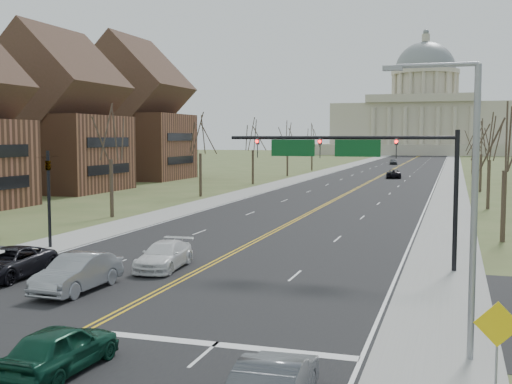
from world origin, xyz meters
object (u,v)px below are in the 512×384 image
Objects in this scene: street_light at (466,190)px; car_sb_outer_lead at (9,263)px; car_far_sb at (393,162)px; car_far_nb at (393,174)px; warn_sign at (497,336)px; signal_left at (49,188)px; car_nb_inner_lead at (61,348)px; signal_mast at (356,157)px; car_sb_inner_second at (164,256)px; car_sb_inner_lead at (78,273)px.

street_light is 1.72× the size of car_sb_outer_lead.
street_light reaches higher than car_far_sb.
warn_sign is at bearing 90.38° from car_far_nb.
street_light is at bearing 90.20° from car_far_nb.
signal_left is at bearing 144.98° from warn_sign.
car_far_sb is at bearing -85.58° from car_nb_inner_lead.
signal_left is 1.35× the size of car_far_sb.
signal_mast is 2.29× the size of car_sb_outer_lead.
signal_mast is 19.74m from car_nb_inner_lead.
street_light is at bearing -154.28° from car_nb_inner_lead.
car_sb_outer_lead is 83.28m from car_far_nb.
car_far_nb is (14.21, 74.49, -2.99)m from signal_left.
car_nb_inner_lead is 0.94× the size of car_far_sb.
car_nb_inner_lead is 0.87× the size of car_sb_inner_second.
car_sb_inner_second is at bearing 80.35° from car_far_nb.
signal_left is 0.66× the size of street_light.
car_sb_outer_lead is (-9.74, 10.09, 0.02)m from car_nb_inner_lead.
street_light is at bearing -37.39° from car_sb_inner_second.
signal_left is 75.90m from car_far_nb.
car_far_nb is (4.58, 78.41, 0.02)m from car_sb_inner_second.
car_sb_inner_lead is 1.13× the size of car_far_sb.
signal_left is (-18.95, 0.00, -2.05)m from signal_mast.
car_sb_inner_second is 0.93× the size of car_far_nb.
street_light is 5.20m from warn_sign.
car_sb_inner_second is at bearing 75.13° from car_sb_inner_lead.
signal_mast is 2.74× the size of car_far_sb.
signal_mast is 15.23m from car_sb_inner_lead.
signal_mast is 2.90× the size of car_nb_inner_lead.
car_far_sb reaches higher than car_sb_outer_lead.
car_far_nb is (1.12, 92.66, 0.00)m from car_nb_inner_lead.
car_nb_inner_lead is at bearing -54.21° from signal_left.
street_light is (5.29, -13.50, -0.54)m from signal_mast.
car_sb_inner_second is (6.27, 4.16, -0.04)m from car_sb_outer_lead.
car_far_nb is (6.18, 83.91, -0.11)m from car_sb_inner_lead.
car_sb_outer_lead is (3.36, -8.08, -2.97)m from signal_left.
car_sb_inner_lead is 0.97× the size of car_far_nb.
car_sb_outer_lead is at bearing -152.60° from signal_mast.
street_light is at bearing -29.12° from signal_left.
car_sb_outer_lead is at bearing -43.05° from car_nb_inner_lead.
car_far_nb is (-10.79, 92.01, -1.29)m from warn_sign.
signal_left is 1.43× the size of car_nb_inner_lead.
car_far_sb is at bearing 96.01° from street_light.
signal_left is 9.24m from car_sb_outer_lead.
car_sb_inner_second is at bearing -22.13° from signal_left.
car_sb_inner_lead is (-10.91, -9.42, -4.93)m from signal_mast.
warn_sign is 0.65× the size of car_far_sb.
signal_left is 1.13× the size of car_sb_outer_lead.
car_sb_inner_lead is at bearing -110.33° from car_sb_inner_second.
car_far_sb is at bearing 85.97° from car_sb_inner_second.
signal_mast is 18.91m from warn_sign.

